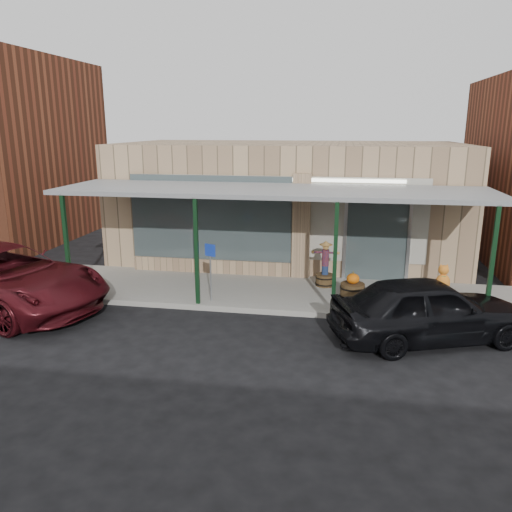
% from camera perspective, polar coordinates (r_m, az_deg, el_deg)
% --- Properties ---
extents(ground, '(120.00, 120.00, 0.00)m').
position_cam_1_polar(ground, '(11.33, -0.80, -10.34)').
color(ground, black).
rests_on(ground, ground).
extents(sidewalk, '(40.00, 3.20, 0.15)m').
position_cam_1_polar(sidewalk, '(14.60, 1.80, -4.18)').
color(sidewalk, gray).
rests_on(sidewalk, ground).
extents(storefront, '(12.00, 6.25, 4.20)m').
position_cam_1_polar(storefront, '(18.55, 3.85, 6.26)').
color(storefront, tan).
rests_on(storefront, ground).
extents(awning, '(12.00, 3.00, 3.04)m').
position_cam_1_polar(awning, '(13.90, 1.88, 7.30)').
color(awning, slate).
rests_on(awning, ground).
extents(block_buildings_near, '(61.00, 8.00, 8.00)m').
position_cam_1_polar(block_buildings_near, '(19.32, 10.32, 11.39)').
color(block_buildings_near, brown).
rests_on(block_buildings_near, ground).
extents(barrel_scarecrow, '(0.84, 0.60, 1.38)m').
position_cam_1_polar(barrel_scarecrow, '(14.97, 7.89, -1.67)').
color(barrel_scarecrow, '#4A361D').
rests_on(barrel_scarecrow, sidewalk).
extents(barrel_pumpkin, '(0.72, 0.72, 0.78)m').
position_cam_1_polar(barrel_pumpkin, '(14.02, 10.96, -3.74)').
color(barrel_pumpkin, '#4A361D').
rests_on(barrel_pumpkin, sidewalk).
extents(handicap_sign, '(0.31, 0.14, 1.59)m').
position_cam_1_polar(handicap_sign, '(13.44, -5.23, -1.00)').
color(handicap_sign, gray).
rests_on(handicap_sign, sidewalk).
extents(parked_sedan, '(4.78, 3.20, 1.62)m').
position_cam_1_polar(parked_sedan, '(12.02, 19.17, -5.78)').
color(parked_sedan, black).
rests_on(parked_sedan, ground).
extents(car_maroon, '(6.62, 4.42, 1.69)m').
position_cam_1_polar(car_maroon, '(14.96, -27.08, -2.27)').
color(car_maroon, '#490E14').
rests_on(car_maroon, ground).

